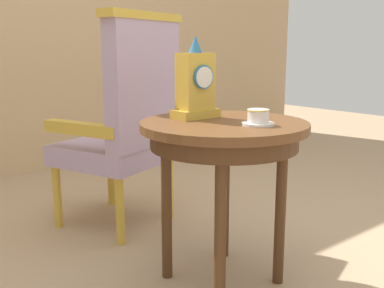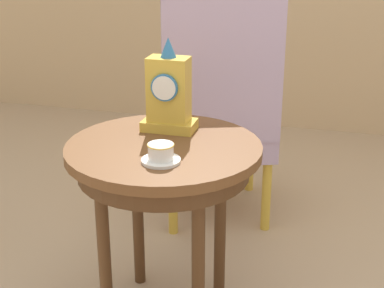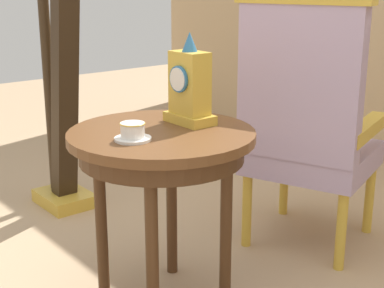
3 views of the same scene
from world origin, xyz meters
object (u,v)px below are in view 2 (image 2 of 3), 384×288
object	(u,v)px
side_table	(164,167)
armchair	(218,105)
mantel_clock	(169,94)
teacup_left	(161,154)

from	to	relation	value
side_table	armchair	xyz separation A→B (m)	(0.02, 0.77, -0.00)
side_table	armchair	bearing A→B (deg)	88.68
mantel_clock	side_table	bearing A→B (deg)	-80.38
teacup_left	armchair	world-z (taller)	armchair
side_table	mantel_clock	xyz separation A→B (m)	(-0.02, 0.15, 0.22)
side_table	armchair	size ratio (longest dim) A/B	0.60
teacup_left	armchair	xyz separation A→B (m)	(-0.02, 0.91, -0.12)
side_table	teacup_left	distance (m)	0.19
armchair	teacup_left	bearing A→B (deg)	-88.70
mantel_clock	armchair	xyz separation A→B (m)	(0.04, 0.62, -0.22)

